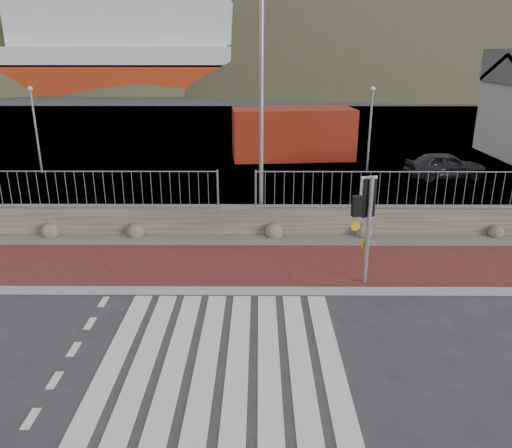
{
  "coord_description": "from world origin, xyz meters",
  "views": [
    {
      "loc": [
        0.7,
        -8.09,
        5.64
      ],
      "look_at": [
        0.64,
        3.0,
        1.8
      ],
      "focal_mm": 35.0,
      "sensor_mm": 36.0,
      "label": 1
    }
  ],
  "objects_px": {
    "streetlight": "(266,82)",
    "shipping_container": "(293,134)",
    "traffic_signal_far": "(368,208)",
    "ferry": "(84,54)",
    "car_a": "(445,165)"
  },
  "relations": [
    {
      "from": "streetlight",
      "to": "shipping_container",
      "type": "xyz_separation_m",
      "value": [
        1.66,
        11.48,
        -3.37
      ]
    },
    {
      "from": "traffic_signal_far",
      "to": "streetlight",
      "type": "bearing_deg",
      "value": -76.67
    },
    {
      "from": "ferry",
      "to": "streetlight",
      "type": "distance_m",
      "value": 65.08
    },
    {
      "from": "shipping_container",
      "to": "car_a",
      "type": "height_order",
      "value": "shipping_container"
    },
    {
      "from": "shipping_container",
      "to": "car_a",
      "type": "relative_size",
      "value": 1.8
    },
    {
      "from": "traffic_signal_far",
      "to": "streetlight",
      "type": "relative_size",
      "value": 0.34
    },
    {
      "from": "traffic_signal_far",
      "to": "car_a",
      "type": "bearing_deg",
      "value": -132.92
    },
    {
      "from": "traffic_signal_far",
      "to": "ferry",
      "type": "bearing_deg",
      "value": -81.41
    },
    {
      "from": "streetlight",
      "to": "traffic_signal_far",
      "type": "bearing_deg",
      "value": -41.34
    },
    {
      "from": "ferry",
      "to": "car_a",
      "type": "distance_m",
      "value": 63.22
    },
    {
      "from": "car_a",
      "to": "ferry",
      "type": "bearing_deg",
      "value": 27.59
    },
    {
      "from": "ferry",
      "to": "traffic_signal_far",
      "type": "bearing_deg",
      "value": -66.5
    },
    {
      "from": "ferry",
      "to": "streetlight",
      "type": "bearing_deg",
      "value": -66.87
    },
    {
      "from": "ferry",
      "to": "streetlight",
      "type": "height_order",
      "value": "ferry"
    },
    {
      "from": "streetlight",
      "to": "car_a",
      "type": "distance_m",
      "value": 11.65
    }
  ]
}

